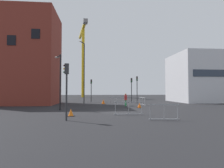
% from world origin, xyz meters
% --- Properties ---
extents(ground, '(160.00, 160.00, 0.00)m').
position_xyz_m(ground, '(0.00, 0.00, 0.00)').
color(ground, black).
extents(brick_building, '(9.98, 7.94, 13.61)m').
position_xyz_m(brick_building, '(-12.83, 10.81, 6.81)').
color(brick_building, maroon).
rests_on(brick_building, ground).
extents(office_block, '(9.56, 9.81, 8.61)m').
position_xyz_m(office_block, '(17.02, 14.74, 4.31)').
color(office_block, silver).
rests_on(office_block, ground).
extents(construction_crane, '(3.95, 18.42, 22.17)m').
position_xyz_m(construction_crane, '(-5.84, 41.72, 14.92)').
color(construction_crane, gold).
rests_on(construction_crane, ground).
extents(streetlamp_tall, '(0.77, 1.85, 9.41)m').
position_xyz_m(streetlamp_tall, '(-3.86, 11.30, 5.42)').
color(streetlamp_tall, black).
rests_on(streetlamp_tall, ground).
extents(streetlamp_short, '(0.86, 1.31, 5.72)m').
position_xyz_m(streetlamp_short, '(-5.78, 1.59, 3.43)').
color(streetlamp_short, black).
rests_on(streetlamp_short, ground).
extents(traffic_light_corner, '(0.26, 0.38, 4.13)m').
position_xyz_m(traffic_light_corner, '(4.03, 13.45, 2.76)').
color(traffic_light_corner, '#232326').
rests_on(traffic_light_corner, ground).
extents(traffic_light_near, '(0.38, 0.27, 3.77)m').
position_xyz_m(traffic_light_near, '(-4.03, -5.80, 2.54)').
color(traffic_light_near, '#2D2D30').
rests_on(traffic_light_near, ground).
extents(traffic_light_median, '(0.30, 0.39, 3.92)m').
position_xyz_m(traffic_light_median, '(-2.76, 14.48, 2.64)').
color(traffic_light_median, '#2D2D30').
rests_on(traffic_light_median, ground).
extents(traffic_light_island, '(0.30, 0.39, 4.25)m').
position_xyz_m(traffic_light_island, '(4.47, 11.12, 2.84)').
color(traffic_light_island, '#2D2D30').
rests_on(traffic_light_island, ground).
extents(pedestrian_walking, '(0.34, 0.34, 1.64)m').
position_xyz_m(pedestrian_walking, '(1.81, 5.89, 0.95)').
color(pedestrian_walking, '#2D844C').
rests_on(pedestrian_walking, ground).
extents(safety_barrier_right_run, '(1.94, 0.33, 1.08)m').
position_xyz_m(safety_barrier_right_run, '(0.95, 8.38, 0.56)').
color(safety_barrier_right_run, '#9EA0A5').
rests_on(safety_barrier_right_run, ground).
extents(safety_barrier_mid_span, '(0.23, 2.36, 1.08)m').
position_xyz_m(safety_barrier_mid_span, '(4.33, 7.29, 0.56)').
color(safety_barrier_mid_span, '#B2B5BA').
rests_on(safety_barrier_mid_span, ground).
extents(safety_barrier_rear, '(2.41, 0.13, 1.08)m').
position_xyz_m(safety_barrier_rear, '(0.58, -3.28, 0.56)').
color(safety_barrier_rear, gray).
rests_on(safety_barrier_rear, ground).
extents(safety_barrier_left_run, '(2.01, 0.23, 1.08)m').
position_xyz_m(safety_barrier_left_run, '(2.40, -6.30, 0.56)').
color(safety_barrier_left_run, gray).
rests_on(safety_barrier_left_run, ground).
extents(traffic_cone_on_verge, '(0.56, 0.56, 0.57)m').
position_xyz_m(traffic_cone_on_verge, '(-4.00, -3.55, 0.26)').
color(traffic_cone_on_verge, black).
rests_on(traffic_cone_on_verge, ground).
extents(traffic_cone_striped, '(0.58, 0.58, 0.59)m').
position_xyz_m(traffic_cone_striped, '(3.01, 3.36, 0.27)').
color(traffic_cone_striped, black).
rests_on(traffic_cone_striped, ground).
extents(traffic_cone_orange, '(0.66, 0.66, 0.67)m').
position_xyz_m(traffic_cone_orange, '(-0.86, 10.38, 0.31)').
color(traffic_cone_orange, black).
rests_on(traffic_cone_orange, ground).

